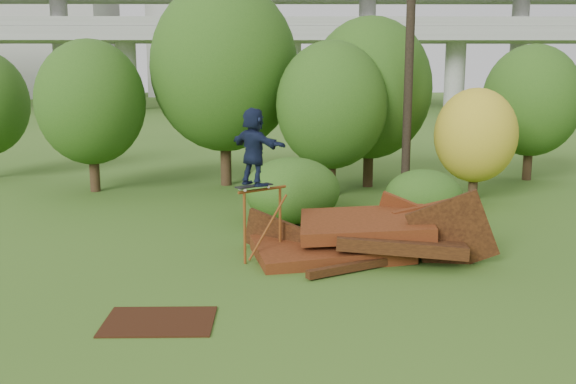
{
  "coord_description": "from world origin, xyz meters",
  "views": [
    {
      "loc": [
        -0.91,
        -11.4,
        4.12
      ],
      "look_at": [
        -0.8,
        2.0,
        1.6
      ],
      "focal_mm": 40.0,
      "sensor_mm": 36.0,
      "label": 1
    }
  ],
  "objects_px": {
    "skater": "(254,147)",
    "utility_pole": "(410,46)",
    "scrap_pile": "(362,239)",
    "flat_plate": "(159,321)"
  },
  "relations": [
    {
      "from": "skater",
      "to": "utility_pole",
      "type": "distance_m",
      "value": 8.72
    },
    {
      "from": "scrap_pile",
      "to": "skater",
      "type": "height_order",
      "value": "skater"
    },
    {
      "from": "scrap_pile",
      "to": "skater",
      "type": "bearing_deg",
      "value": -171.84
    },
    {
      "from": "skater",
      "to": "flat_plate",
      "type": "xyz_separation_m",
      "value": [
        -1.45,
        -3.49,
        -2.53
      ]
    },
    {
      "from": "skater",
      "to": "utility_pole",
      "type": "relative_size",
      "value": 0.17
    },
    {
      "from": "skater",
      "to": "utility_pole",
      "type": "xyz_separation_m",
      "value": [
        4.62,
        7.0,
        2.39
      ]
    },
    {
      "from": "flat_plate",
      "to": "skater",
      "type": "bearing_deg",
      "value": 67.41
    },
    {
      "from": "skater",
      "to": "flat_plate",
      "type": "distance_m",
      "value": 4.55
    },
    {
      "from": "skater",
      "to": "flat_plate",
      "type": "height_order",
      "value": "skater"
    },
    {
      "from": "flat_plate",
      "to": "scrap_pile",
      "type": "bearing_deg",
      "value": 44.87
    }
  ]
}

